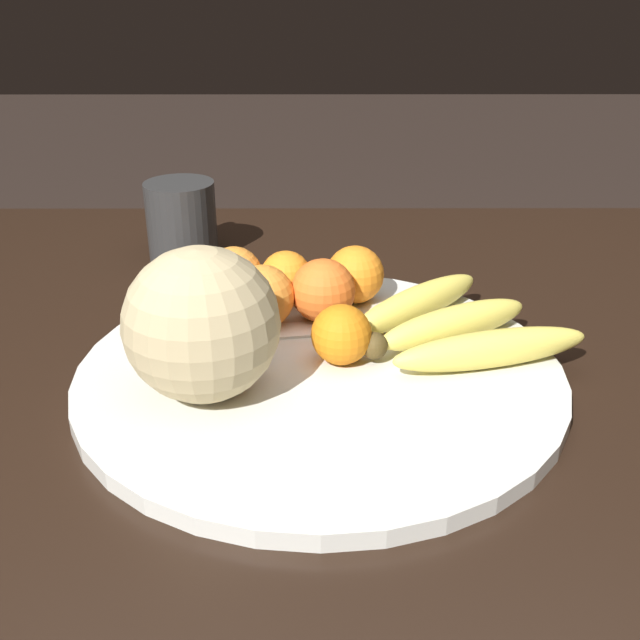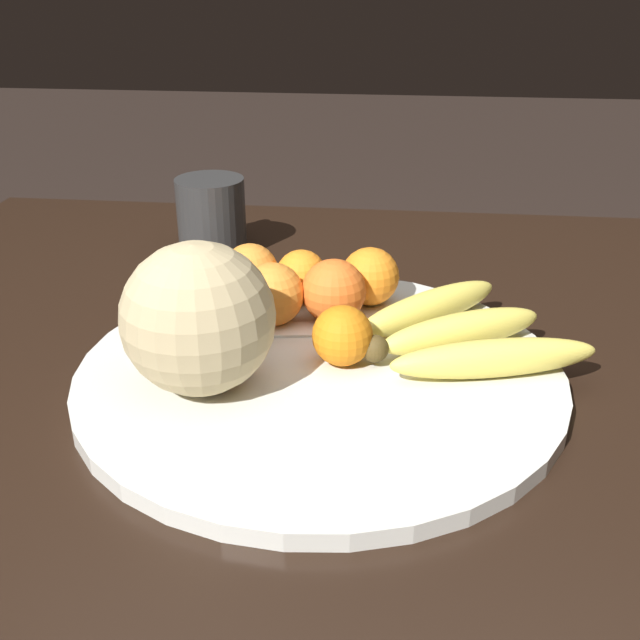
{
  "view_description": "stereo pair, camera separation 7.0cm",
  "coord_description": "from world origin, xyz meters",
  "px_view_note": "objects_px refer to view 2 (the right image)",
  "views": [
    {
      "loc": [
        0.06,
        0.67,
        1.09
      ],
      "look_at": [
        0.06,
        0.04,
        0.78
      ],
      "focal_mm": 42.0,
      "sensor_mm": 36.0,
      "label": 1
    },
    {
      "loc": [
        -0.01,
        0.67,
        1.09
      ],
      "look_at": [
        0.06,
        0.04,
        0.78
      ],
      "focal_mm": 42.0,
      "sensor_mm": 36.0,
      "label": 2
    }
  ],
  "objects_px": {
    "kitchen_table": "(377,437)",
    "orange_front_left": "(342,336)",
    "orange_back_right": "(250,271)",
    "orange_mid_center": "(370,276)",
    "ceramic_mug": "(212,216)",
    "orange_front_right": "(272,294)",
    "orange_top_small": "(334,291)",
    "banana_bunch": "(458,332)",
    "orange_back_left": "(216,302)",
    "fruit_bowl": "(320,373)",
    "orange_side_extra": "(301,275)",
    "produce_tag": "(302,329)",
    "melon": "(198,318)"
  },
  "relations": [
    {
      "from": "orange_top_small",
      "to": "orange_side_extra",
      "type": "bearing_deg",
      "value": -51.77
    },
    {
      "from": "orange_front_right",
      "to": "orange_back_right",
      "type": "distance_m",
      "value": 0.08
    },
    {
      "from": "banana_bunch",
      "to": "ceramic_mug",
      "type": "distance_m",
      "value": 0.43
    },
    {
      "from": "orange_front_right",
      "to": "ceramic_mug",
      "type": "relative_size",
      "value": 0.51
    },
    {
      "from": "melon",
      "to": "orange_side_extra",
      "type": "height_order",
      "value": "melon"
    },
    {
      "from": "orange_top_small",
      "to": "orange_front_left",
      "type": "bearing_deg",
      "value": 100.39
    },
    {
      "from": "orange_back_left",
      "to": "produce_tag",
      "type": "bearing_deg",
      "value": -174.87
    },
    {
      "from": "orange_front_left",
      "to": "kitchen_table",
      "type": "bearing_deg",
      "value": -140.3
    },
    {
      "from": "banana_bunch",
      "to": "orange_top_small",
      "type": "bearing_deg",
      "value": 129.44
    },
    {
      "from": "orange_side_extra",
      "to": "produce_tag",
      "type": "relative_size",
      "value": 0.63
    },
    {
      "from": "orange_top_small",
      "to": "produce_tag",
      "type": "xyz_separation_m",
      "value": [
        0.03,
        0.03,
        -0.03
      ]
    },
    {
      "from": "orange_top_small",
      "to": "produce_tag",
      "type": "bearing_deg",
      "value": 42.75
    },
    {
      "from": "orange_top_small",
      "to": "ceramic_mug",
      "type": "relative_size",
      "value": 0.52
    },
    {
      "from": "melon",
      "to": "orange_back_right",
      "type": "relative_size",
      "value": 2.16
    },
    {
      "from": "ceramic_mug",
      "to": "orange_front_left",
      "type": "bearing_deg",
      "value": 122.47
    },
    {
      "from": "banana_bunch",
      "to": "ceramic_mug",
      "type": "height_order",
      "value": "ceramic_mug"
    },
    {
      "from": "kitchen_table",
      "to": "fruit_bowl",
      "type": "distance_m",
      "value": 0.12
    },
    {
      "from": "melon",
      "to": "produce_tag",
      "type": "relative_size",
      "value": 1.5
    },
    {
      "from": "kitchen_table",
      "to": "banana_bunch",
      "type": "distance_m",
      "value": 0.15
    },
    {
      "from": "orange_front_right",
      "to": "orange_side_extra",
      "type": "height_order",
      "value": "orange_front_right"
    },
    {
      "from": "orange_front_right",
      "to": "orange_side_extra",
      "type": "relative_size",
      "value": 1.17
    },
    {
      "from": "ceramic_mug",
      "to": "orange_side_extra",
      "type": "bearing_deg",
      "value": 129.65
    },
    {
      "from": "orange_top_small",
      "to": "banana_bunch",
      "type": "bearing_deg",
      "value": 158.47
    },
    {
      "from": "kitchen_table",
      "to": "orange_back_right",
      "type": "height_order",
      "value": "orange_back_right"
    },
    {
      "from": "fruit_bowl",
      "to": "orange_mid_center",
      "type": "relative_size",
      "value": 7.13
    },
    {
      "from": "kitchen_table",
      "to": "orange_mid_center",
      "type": "height_order",
      "value": "orange_mid_center"
    },
    {
      "from": "kitchen_table",
      "to": "orange_front_left",
      "type": "xyz_separation_m",
      "value": [
        0.04,
        0.03,
        0.14
      ]
    },
    {
      "from": "kitchen_table",
      "to": "orange_front_right",
      "type": "distance_m",
      "value": 0.19
    },
    {
      "from": "fruit_bowl",
      "to": "orange_side_extra",
      "type": "distance_m",
      "value": 0.16
    },
    {
      "from": "kitchen_table",
      "to": "orange_side_extra",
      "type": "xyz_separation_m",
      "value": [
        0.1,
        -0.12,
        0.14
      ]
    },
    {
      "from": "orange_front_right",
      "to": "orange_side_extra",
      "type": "xyz_separation_m",
      "value": [
        -0.02,
        -0.07,
        -0.0
      ]
    },
    {
      "from": "orange_back_left",
      "to": "orange_front_left",
      "type": "bearing_deg",
      "value": 157.76
    },
    {
      "from": "banana_bunch",
      "to": "orange_mid_center",
      "type": "xyz_separation_m",
      "value": [
        0.09,
        -0.1,
        0.01
      ]
    },
    {
      "from": "orange_back_left",
      "to": "produce_tag",
      "type": "relative_size",
      "value": 0.71
    },
    {
      "from": "fruit_bowl",
      "to": "orange_back_right",
      "type": "bearing_deg",
      "value": -57.77
    },
    {
      "from": "orange_back_left",
      "to": "orange_top_small",
      "type": "bearing_deg",
      "value": -162.98
    },
    {
      "from": "orange_mid_center",
      "to": "orange_front_right",
      "type": "bearing_deg",
      "value": 32.21
    },
    {
      "from": "banana_bunch",
      "to": "orange_side_extra",
      "type": "xyz_separation_m",
      "value": [
        0.17,
        -0.1,
        0.01
      ]
    },
    {
      "from": "orange_front_left",
      "to": "orange_mid_center",
      "type": "distance_m",
      "value": 0.14
    },
    {
      "from": "melon",
      "to": "orange_front_left",
      "type": "bearing_deg",
      "value": -155.07
    },
    {
      "from": "banana_bunch",
      "to": "produce_tag",
      "type": "relative_size",
      "value": 2.64
    },
    {
      "from": "kitchen_table",
      "to": "ceramic_mug",
      "type": "bearing_deg",
      "value": -50.36
    },
    {
      "from": "orange_back_right",
      "to": "produce_tag",
      "type": "distance_m",
      "value": 0.11
    },
    {
      "from": "orange_side_extra",
      "to": "orange_back_right",
      "type": "bearing_deg",
      "value": 1.71
    },
    {
      "from": "kitchen_table",
      "to": "melon",
      "type": "distance_m",
      "value": 0.25
    },
    {
      "from": "orange_mid_center",
      "to": "ceramic_mug",
      "type": "height_order",
      "value": "ceramic_mug"
    },
    {
      "from": "orange_back_right",
      "to": "orange_top_small",
      "type": "distance_m",
      "value": 0.11
    },
    {
      "from": "banana_bunch",
      "to": "orange_top_small",
      "type": "distance_m",
      "value": 0.14
    },
    {
      "from": "kitchen_table",
      "to": "orange_front_right",
      "type": "height_order",
      "value": "orange_front_right"
    },
    {
      "from": "kitchen_table",
      "to": "orange_side_extra",
      "type": "bearing_deg",
      "value": -50.39
    }
  ]
}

